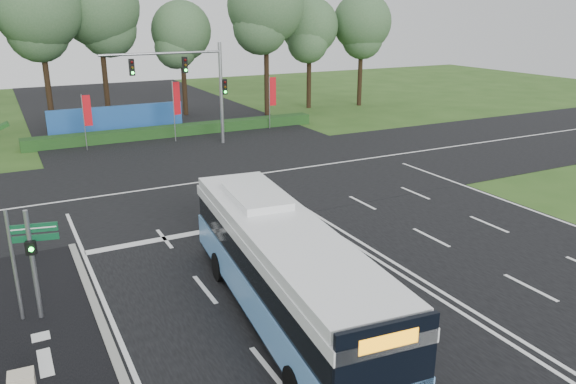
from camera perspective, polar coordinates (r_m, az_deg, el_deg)
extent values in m
plane|color=#2C4E1A|center=(22.25, 7.89, -6.21)|extent=(120.00, 120.00, 0.00)
cube|color=black|center=(22.24, 7.89, -6.17)|extent=(20.00, 120.00, 0.04)
cube|color=black|center=(32.14, -4.47, 1.60)|extent=(120.00, 14.00, 0.05)
cube|color=gray|center=(16.27, -16.92, -16.45)|extent=(0.25, 18.00, 0.12)
cube|color=#62A0E3|center=(17.16, -0.48, -9.84)|extent=(3.63, 11.92, 1.08)
cube|color=black|center=(17.39, -0.48, -11.26)|extent=(3.60, 11.86, 0.29)
cube|color=black|center=(16.72, -0.49, -6.87)|extent=(3.52, 11.74, 0.93)
cube|color=white|center=(16.49, -0.50, -5.02)|extent=(3.63, 11.92, 0.34)
cube|color=white|center=(16.35, -0.50, -3.91)|extent=(3.54, 11.45, 0.34)
cube|color=white|center=(18.42, -3.24, -0.43)|extent=(1.86, 3.08, 0.24)
cube|color=black|center=(12.17, 9.89, -17.29)|extent=(2.37, 0.36, 2.15)
cube|color=orange|center=(11.77, 10.17, -14.66)|extent=(1.37, 0.20, 0.34)
cylinder|color=black|center=(19.93, -7.06, -7.55)|extent=(0.38, 1.04, 1.02)
cylinder|color=black|center=(20.55, -0.85, -6.59)|extent=(0.38, 1.04, 1.02)
cylinder|color=black|center=(15.02, 9.16, -16.95)|extent=(0.38, 1.04, 1.02)
cylinder|color=gray|center=(18.52, -24.43, -6.88)|extent=(0.14, 0.14, 3.55)
cube|color=black|center=(18.10, -24.66, -5.20)|extent=(0.33, 0.26, 0.41)
sphere|color=#19F233|center=(18.01, -24.64, -5.32)|extent=(0.14, 0.14, 0.14)
cylinder|color=gray|center=(18.66, -26.04, -6.85)|extent=(0.11, 0.11, 3.60)
cube|color=#0C4526|center=(18.10, -24.45, -3.35)|extent=(1.33, 0.34, 0.27)
cube|color=#0C4526|center=(18.21, -24.33, -4.27)|extent=(1.33, 0.34, 0.20)
cube|color=white|center=(18.07, -24.44, -3.39)|extent=(1.23, 0.28, 0.04)
cylinder|color=gray|center=(40.03, -20.00, 6.62)|extent=(0.06, 0.06, 3.83)
cube|color=red|center=(39.91, -19.72, 7.80)|extent=(0.51, 0.09, 2.04)
cylinder|color=gray|center=(41.15, -11.51, 7.99)|extent=(0.07, 0.07, 4.35)
cube|color=red|center=(41.20, -11.24, 9.31)|extent=(0.55, 0.25, 2.32)
cylinder|color=gray|center=(44.97, -1.89, 9.04)|extent=(0.06, 0.06, 4.16)
cube|color=red|center=(44.98, -1.56, 10.18)|extent=(0.56, 0.06, 2.22)
cylinder|color=gray|center=(39.87, -6.80, 9.84)|extent=(0.24, 0.24, 7.00)
cylinder|color=gray|center=(38.35, -12.70, 13.58)|extent=(8.00, 0.16, 0.16)
cube|color=black|center=(38.83, -10.44, 12.58)|extent=(0.32, 0.28, 1.05)
cube|color=black|center=(37.94, -15.59, 12.11)|extent=(0.32, 0.28, 1.05)
cube|color=black|center=(39.90, -6.48, 10.58)|extent=(0.32, 0.28, 1.05)
cube|color=#183D16|center=(43.51, -11.02, 6.16)|extent=(22.00, 1.20, 0.80)
cube|color=#1A488E|center=(44.87, -16.93, 6.98)|extent=(10.00, 0.30, 2.20)
cylinder|color=black|center=(48.10, -23.35, 10.99)|extent=(0.44, 0.44, 8.81)
sphere|color=#355834|center=(47.87, -24.09, 16.75)|extent=(6.49, 6.49, 6.49)
cylinder|color=black|center=(50.24, -18.17, 11.86)|extent=(0.44, 0.44, 8.93)
sphere|color=#355834|center=(50.04, -18.74, 17.47)|extent=(6.58, 6.58, 6.58)
cylinder|color=black|center=(51.78, -10.54, 11.52)|extent=(0.44, 0.44, 7.00)
sphere|color=#355834|center=(51.51, -10.79, 15.79)|extent=(5.16, 5.16, 5.16)
cylinder|color=black|center=(50.85, -2.20, 12.82)|extent=(0.44, 0.44, 9.01)
sphere|color=#355834|center=(50.64, -2.27, 18.44)|extent=(6.64, 6.64, 6.64)
cylinder|color=black|center=(54.94, 2.15, 12.30)|extent=(0.44, 0.44, 7.28)
sphere|color=#355834|center=(54.69, 2.20, 16.50)|extent=(5.36, 5.36, 5.36)
cylinder|color=black|center=(56.85, 7.36, 12.52)|extent=(0.44, 0.44, 7.60)
sphere|color=#355834|center=(56.62, 7.53, 16.75)|extent=(5.60, 5.60, 5.60)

